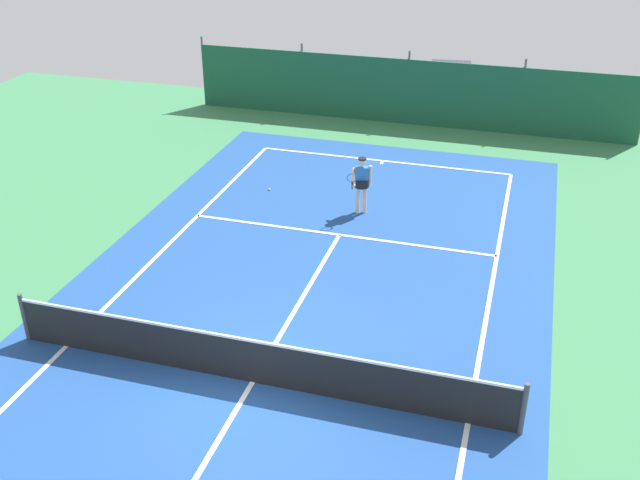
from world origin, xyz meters
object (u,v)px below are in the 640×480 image
object	(u,v)px
tennis_net	(252,361)
tennis_ball_near_player	(269,189)
parked_car	(450,87)
tennis_player	(362,181)

from	to	relation	value
tennis_net	tennis_ball_near_player	distance (m)	9.06
tennis_ball_near_player	parked_car	bearing A→B (deg)	66.98
tennis_net	tennis_player	bearing A→B (deg)	88.46
tennis_player	parked_car	bearing A→B (deg)	-111.84
tennis_player	tennis_ball_near_player	world-z (taller)	tennis_player
tennis_player	parked_car	world-z (taller)	parked_car
tennis_net	tennis_ball_near_player	size ratio (longest dim) A/B	153.33
tennis_player	tennis_ball_near_player	bearing A→B (deg)	-29.25
tennis_player	tennis_ball_near_player	size ratio (longest dim) A/B	24.85
tennis_net	tennis_player	world-z (taller)	tennis_player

